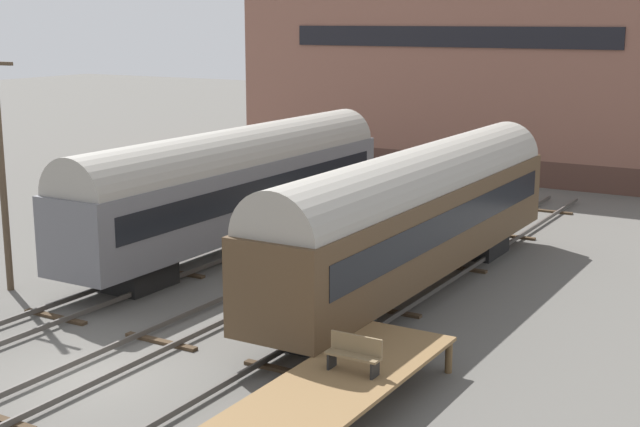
{
  "coord_description": "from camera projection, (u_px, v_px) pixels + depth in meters",
  "views": [
    {
      "loc": [
        16.78,
        -16.05,
        9.38
      ],
      "look_at": [
        0.0,
        12.26,
        2.2
      ],
      "focal_mm": 50.0,
      "sensor_mm": 36.0,
      "label": 1
    }
  ],
  "objects": [
    {
      "name": "track_middle",
      "position": [
        87.0,
        372.0,
        23.82
      ],
      "size": [
        2.6,
        60.0,
        0.26
      ],
      "color": "#4C4742",
      "rests_on": "ground"
    },
    {
      "name": "utility_pole",
      "position": [
        1.0,
        159.0,
        30.6
      ],
      "size": [
        1.8,
        0.24,
        9.03
      ],
      "color": "#473828",
      "rests_on": "ground"
    },
    {
      "name": "station_platform",
      "position": [
        298.0,
        411.0,
        19.68
      ],
      "size": [
        2.64,
        11.94,
        1.0
      ],
      "color": "brown",
      "rests_on": "ground"
    },
    {
      "name": "train_car_grey",
      "position": [
        237.0,
        181.0,
        36.37
      ],
      "size": [
        2.9,
        18.77,
        5.1
      ],
      "color": "black",
      "rests_on": "ground"
    },
    {
      "name": "warehouse_building",
      "position": [
        483.0,
        47.0,
        57.08
      ],
      "size": [
        28.85,
        11.94,
        15.27
      ],
      "color": "#4F342A",
      "rests_on": "ground"
    },
    {
      "name": "track_right",
      "position": [
        218.0,
        408.0,
        21.63
      ],
      "size": [
        2.6,
        60.0,
        0.26
      ],
      "color": "#4C4742",
      "rests_on": "ground"
    },
    {
      "name": "train_car_brown",
      "position": [
        418.0,
        210.0,
        30.68
      ],
      "size": [
        2.88,
        18.64,
        5.14
      ],
      "color": "black",
      "rests_on": "ground"
    },
    {
      "name": "ground_plane",
      "position": [
        87.0,
        377.0,
        23.85
      ],
      "size": [
        200.0,
        200.0,
        0.0
      ],
      "primitive_type": "plane",
      "color": "#56544F"
    },
    {
      "name": "bench",
      "position": [
        354.0,
        353.0,
        21.57
      ],
      "size": [
        1.4,
        0.4,
        0.91
      ],
      "color": "brown",
      "rests_on": "station_platform"
    }
  ]
}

